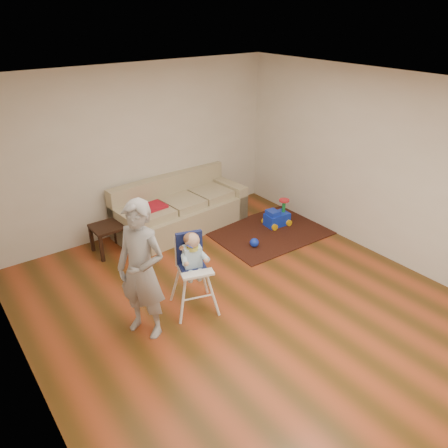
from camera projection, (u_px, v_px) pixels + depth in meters
ground at (242, 304)px, 5.62m from camera, size 5.50×5.50×0.00m
room_envelope at (218, 154)px, 5.15m from camera, size 5.04×5.52×2.72m
sofa at (181, 205)px, 7.34m from camera, size 2.32×1.11×0.87m
side_table at (109, 239)px, 6.71m from camera, size 0.45×0.45×0.45m
area_rug at (269, 232)px, 7.38m from camera, size 1.86×1.42×0.01m
ride_on_toy at (277, 213)px, 7.52m from camera, size 0.43×0.32×0.45m
toy_ball at (254, 243)px, 6.90m from camera, size 0.14×0.14×0.14m
high_chair at (193, 273)px, 5.33m from camera, size 0.62×0.62×1.08m
adult at (141, 271)px, 4.80m from camera, size 0.64×0.72×1.67m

